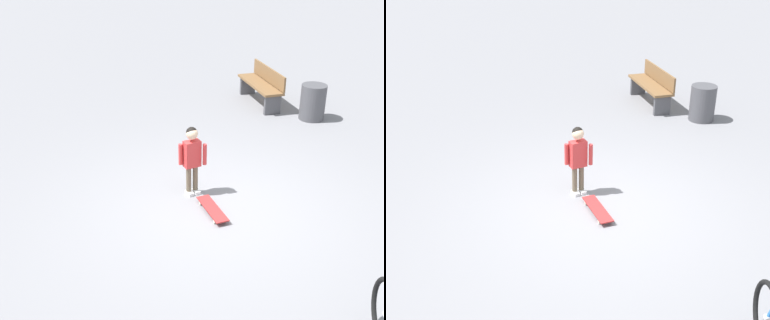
# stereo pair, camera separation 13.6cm
# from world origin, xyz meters

# --- Properties ---
(ground_plane) EXTENTS (50.00, 50.00, 0.00)m
(ground_plane) POSITION_xyz_m (0.00, 0.00, 0.00)
(ground_plane) COLOR gray
(child_person) EXTENTS (0.37, 0.28, 1.06)m
(child_person) POSITION_xyz_m (0.53, -0.27, 0.66)
(child_person) COLOR brown
(child_person) RESTS_ON ground
(skateboard) EXTENTS (0.66, 0.64, 0.07)m
(skateboard) POSITION_xyz_m (0.03, 0.10, 0.06)
(skateboard) COLOR #B22D2D
(skateboard) RESTS_ON ground
(street_bench) EXTENTS (1.39, 1.49, 0.80)m
(street_bench) POSITION_xyz_m (0.88, -4.54, 0.42)
(street_bench) COLOR brown
(street_bench) RESTS_ON ground
(trash_bin) EXTENTS (0.51, 0.51, 0.72)m
(trash_bin) POSITION_xyz_m (-0.36, -4.07, 0.36)
(trash_bin) COLOR #4C4C51
(trash_bin) RESTS_ON ground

